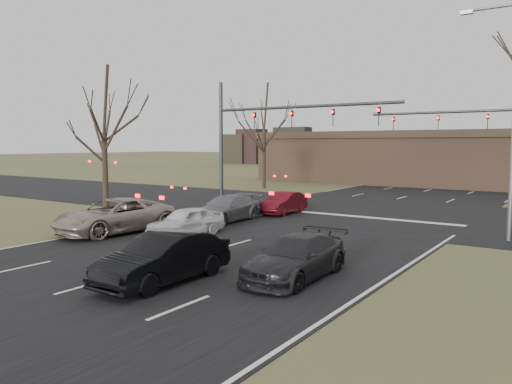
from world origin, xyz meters
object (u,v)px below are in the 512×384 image
(building, at_px, (470,158))
(mast_arm_far, at_px, (493,129))
(car_white_sedan, at_px, (186,221))
(streetlight_right_near, at_px, (510,106))
(car_black_hatch, at_px, (164,258))
(car_charcoal_sedan, at_px, (296,257))
(car_silver_suv, at_px, (115,216))
(mast_arm_near, at_px, (263,127))
(car_grey_ahead, at_px, (226,209))
(car_red_ahead, at_px, (283,203))

(building, height_order, mast_arm_far, mast_arm_far)
(mast_arm_far, distance_m, car_white_sedan, 22.05)
(streetlight_right_near, xyz_separation_m, car_white_sedan, (-11.82, -6.56, -4.95))
(car_black_hatch, relative_size, car_charcoal_sedan, 1.00)
(building, relative_size, streetlight_right_near, 4.24)
(mast_arm_far, distance_m, streetlight_right_near, 13.28)
(car_silver_suv, distance_m, car_black_hatch, 9.01)
(building, relative_size, car_white_sedan, 11.42)
(mast_arm_near, xyz_separation_m, car_silver_suv, (-0.92, -10.88, -4.29))
(mast_arm_far, bearing_deg, car_black_hatch, -100.28)
(car_silver_suv, distance_m, car_grey_ahead, 5.94)
(car_red_ahead, bearing_deg, mast_arm_far, 47.65)
(car_red_ahead, bearing_deg, building, 76.12)
(car_red_ahead, bearing_deg, car_white_sedan, -93.08)
(mast_arm_far, bearing_deg, mast_arm_near, -138.78)
(mast_arm_far, bearing_deg, car_charcoal_sedan, -94.25)
(building, bearing_deg, car_black_hatch, -90.64)
(streetlight_right_near, bearing_deg, car_red_ahead, 171.51)
(mast_arm_near, distance_m, car_charcoal_sedan, 16.78)
(mast_arm_near, distance_m, streetlight_right_near, 14.38)
(car_red_ahead, bearing_deg, mast_arm_near, 147.94)
(car_silver_suv, height_order, car_charcoal_sedan, car_silver_suv)
(car_white_sedan, xyz_separation_m, car_red_ahead, (0.00, 8.32, -0.00))
(mast_arm_near, xyz_separation_m, car_white_sedan, (2.23, -9.56, -4.44))
(mast_arm_near, height_order, car_white_sedan, mast_arm_near)
(car_red_ahead, bearing_deg, car_charcoal_sedan, -60.54)
(mast_arm_far, height_order, car_black_hatch, mast_arm_far)
(car_silver_suv, distance_m, car_red_ahead, 10.15)
(building, bearing_deg, car_white_sedan, -98.23)
(car_silver_suv, relative_size, car_red_ahead, 1.47)
(mast_arm_far, relative_size, car_white_sedan, 3.00)
(building, distance_m, car_charcoal_sedan, 38.09)
(mast_arm_far, xyz_separation_m, car_black_hatch, (-4.63, -25.56, -4.29))
(car_white_sedan, bearing_deg, car_charcoal_sedan, -16.84)
(car_silver_suv, xyz_separation_m, car_grey_ahead, (2.15, 5.54, -0.10))
(mast_arm_far, bearing_deg, car_red_ahead, -129.26)
(car_white_sedan, distance_m, car_charcoal_sedan, 8.21)
(mast_arm_near, bearing_deg, streetlight_right_near, -12.05)
(mast_arm_near, bearing_deg, car_red_ahead, -28.98)
(car_charcoal_sedan, height_order, car_grey_ahead, car_grey_ahead)
(car_grey_ahead, relative_size, car_red_ahead, 1.22)
(car_charcoal_sedan, distance_m, car_red_ahead, 13.90)
(car_silver_suv, bearing_deg, mast_arm_near, 90.67)
(car_silver_suv, distance_m, car_charcoal_sedan, 10.83)
(car_red_ahead, bearing_deg, car_black_hatch, -75.47)
(streetlight_right_near, height_order, car_white_sedan, streetlight_right_near)
(car_black_hatch, xyz_separation_m, car_red_ahead, (-4.55, 14.32, -0.10))
(streetlight_right_near, distance_m, car_red_ahead, 12.94)
(car_white_sedan, distance_m, car_grey_ahead, 4.33)
(car_white_sedan, xyz_separation_m, car_charcoal_sedan, (7.48, -3.40, 0.01))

